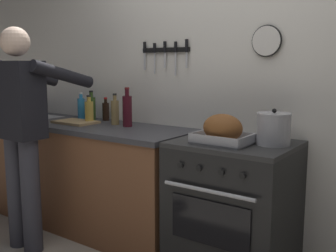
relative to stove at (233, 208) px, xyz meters
name	(u,v)px	position (x,y,z in m)	size (l,w,h in m)	color
wall_back	(231,77)	(-0.22, 0.36, 0.85)	(6.00, 0.13, 2.60)	white
counter_block	(84,173)	(-1.43, 0.00, 0.01)	(2.03, 0.65, 0.90)	brown
stove	(233,208)	(0.00, 0.00, 0.00)	(0.76, 0.67, 0.90)	black
person_cook	(22,125)	(-1.45, -0.57, 0.50)	(0.51, 0.63, 1.66)	#383842
roasting_pan	(223,130)	(-0.03, -0.11, 0.54)	(0.35, 0.26, 0.19)	#B7B7BC
stock_pot	(274,129)	(0.24, 0.05, 0.55)	(0.21, 0.21, 0.23)	#B7B7BC
cutting_board	(76,122)	(-1.47, -0.04, 0.46)	(0.36, 0.24, 0.02)	tan
bottle_cooking_oil	(89,111)	(-1.38, 0.04, 0.55)	(0.07, 0.07, 0.24)	gold
bottle_vinegar	(115,112)	(-1.14, 0.10, 0.56)	(0.07, 0.07, 0.26)	#997F4C
bottle_olive_oil	(92,108)	(-1.49, 0.17, 0.56)	(0.07, 0.07, 0.26)	#385623
bottle_soy_sauce	(106,111)	(-1.37, 0.23, 0.53)	(0.06, 0.06, 0.21)	black
bottle_dish_soap	(81,108)	(-1.63, 0.18, 0.55)	(0.07, 0.07, 0.24)	#338CCC
bottle_wine_red	(127,110)	(-0.99, 0.08, 0.58)	(0.08, 0.08, 0.31)	#47141E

